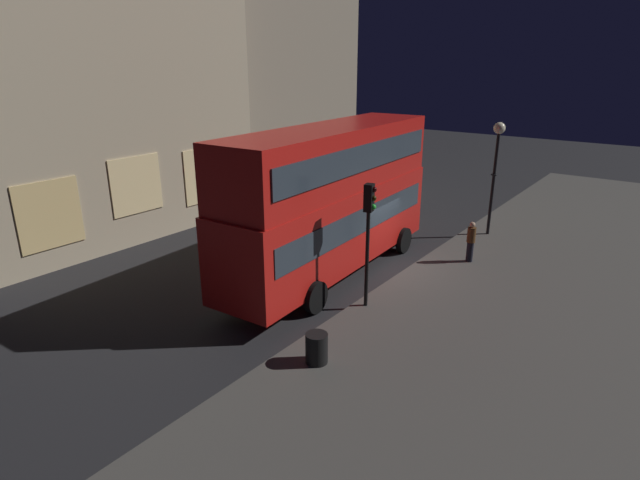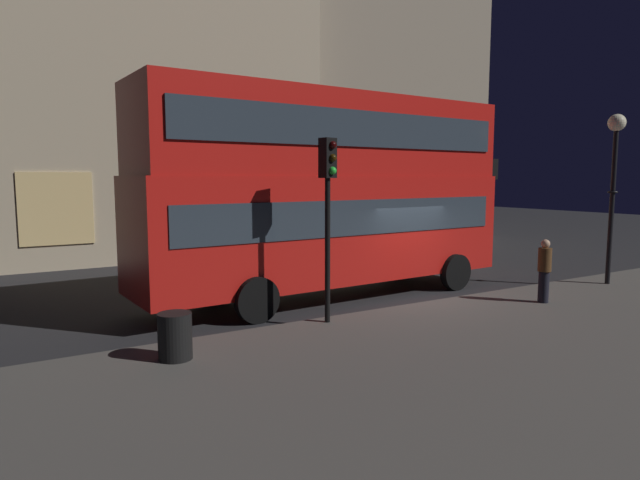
% 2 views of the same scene
% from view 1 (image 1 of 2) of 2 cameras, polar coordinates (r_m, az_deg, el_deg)
% --- Properties ---
extents(ground_plane, '(80.00, 80.00, 0.00)m').
position_cam_1_polar(ground_plane, '(20.35, 7.30, -2.92)').
color(ground_plane, '#232326').
extents(sidewalk_slab, '(44.00, 8.74, 0.12)m').
position_cam_1_polar(sidewalk_slab, '(18.61, 21.55, -6.19)').
color(sidewalk_slab, '#4C4944').
rests_on(sidewalk_slab, ground).
extents(building_with_clock, '(14.18, 7.55, 15.81)m').
position_cam_1_polar(building_with_clock, '(25.90, -25.93, 18.07)').
color(building_with_clock, tan).
rests_on(building_with_clock, ground).
extents(building_plain_facade, '(15.58, 8.42, 18.65)m').
position_cam_1_polar(building_plain_facade, '(34.39, -9.59, 21.85)').
color(building_plain_facade, gray).
rests_on(building_plain_facade, ground).
extents(double_decker_bus, '(10.91, 3.23, 5.49)m').
position_cam_1_polar(double_decker_bus, '(18.55, 1.25, 5.05)').
color(double_decker_bus, red).
rests_on(double_decker_bus, ground).
extents(traffic_light_near_kerb, '(0.37, 0.39, 4.02)m').
position_cam_1_polar(traffic_light_near_kerb, '(15.83, 5.42, 2.20)').
color(traffic_light_near_kerb, black).
rests_on(traffic_light_near_kerb, sidewalk_slab).
extents(traffic_light_far_side, '(0.33, 0.37, 4.08)m').
position_cam_1_polar(traffic_light_far_side, '(28.87, 7.62, 9.73)').
color(traffic_light_far_side, black).
rests_on(traffic_light_far_side, ground).
extents(street_lamp, '(0.50, 0.50, 5.02)m').
position_cam_1_polar(street_lamp, '(23.95, 18.97, 9.13)').
color(street_lamp, black).
rests_on(street_lamp, sidewalk_slab).
extents(pedestrian, '(0.33, 0.33, 1.62)m').
position_cam_1_polar(pedestrian, '(20.93, 16.36, -0.13)').
color(pedestrian, black).
rests_on(pedestrian, sidewalk_slab).
extents(litter_bin, '(0.59, 0.59, 0.83)m').
position_cam_1_polar(litter_bin, '(13.72, -0.38, -11.88)').
color(litter_bin, black).
rests_on(litter_bin, sidewalk_slab).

